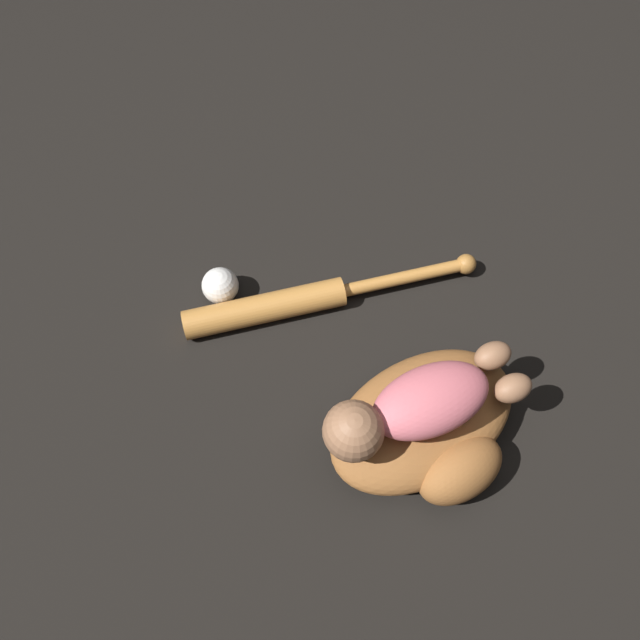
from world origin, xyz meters
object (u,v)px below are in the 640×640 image
Objects in this scene: baseball_bat at (296,301)px; baseball at (220,286)px; baby_figure at (416,406)px; baseball_glove at (429,427)px.

baseball is (0.06, -0.14, 0.01)m from baseball_bat.
baby_figure is 0.47m from baseball.
baseball is at bearing -67.69° from baseball_bat.
baseball is (-0.03, -0.49, -0.01)m from baseball_glove.
baseball_glove is at bearing 86.92° from baseball.
baby_figure is at bearing 72.21° from baseball_bat.
baseball_glove is at bearing 76.28° from baseball_bat.
baby_figure is at bearing 84.65° from baseball.
baseball reaches higher than baseball_bat.
baseball_glove is 5.67× the size of baseball.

